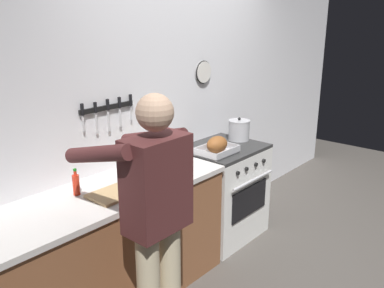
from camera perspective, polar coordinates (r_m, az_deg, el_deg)
ground_plane at (r=3.57m, az=15.22°, el=-18.38°), size 8.00×8.00×0.00m
wall_back at (r=3.75m, az=-2.01°, el=5.78°), size 6.00×0.13×2.60m
counter_block at (r=3.06m, az=-12.60°, el=-14.57°), size 2.03×0.65×0.90m
stove at (r=3.95m, az=4.19°, el=-6.62°), size 0.76×0.67×0.90m
person_cook at (r=2.42m, az=-5.19°, el=-9.60°), size 0.51×0.63×1.66m
roasting_pan at (r=3.57m, az=3.51°, el=-0.33°), size 0.35×0.26×0.16m
stock_pot at (r=4.00m, az=6.58°, el=1.96°), size 0.21×0.21×0.22m
cutting_board at (r=2.82m, az=-10.50°, el=-6.71°), size 0.36×0.24×0.02m
bottle_cooking_oil at (r=3.23m, az=-5.89°, el=-1.32°), size 0.08×0.08×0.29m
bottle_wine_red at (r=3.02m, az=-9.15°, el=-2.41°), size 0.07×0.07×0.33m
bottle_hot_sauce at (r=2.85m, az=-15.88°, el=-5.41°), size 0.05×0.05×0.19m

